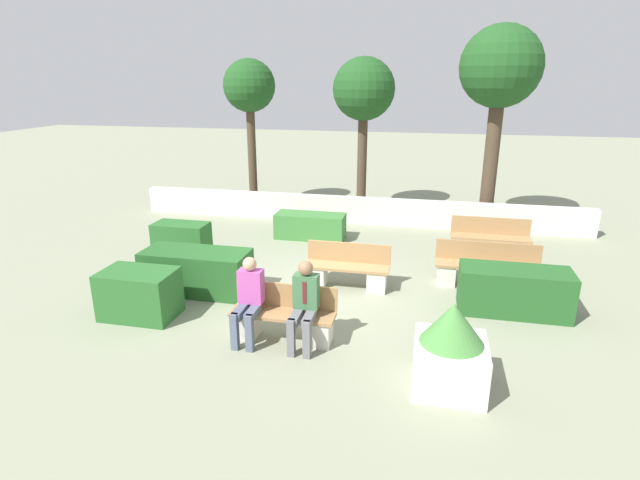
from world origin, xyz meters
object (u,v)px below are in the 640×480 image
(bench_back, at_px, (347,272))
(tree_leftmost, at_px, (249,90))
(person_seated_woman, at_px, (249,296))
(bench_front, at_px, (283,320))
(person_seated_man, at_px, (304,301))
(planter_corner_left, at_px, (451,349))
(bench_left_side, at_px, (490,242))
(bench_right_side, at_px, (487,270))
(tree_center_left, at_px, (364,92))
(tree_center_right, at_px, (500,72))

(bench_back, xyz_separation_m, tree_leftmost, (-3.97, 5.71, 3.30))
(person_seated_woman, bearing_deg, bench_front, 15.00)
(person_seated_man, distance_m, person_seated_woman, 0.89)
(person_seated_man, relative_size, person_seated_woman, 1.01)
(bench_front, height_order, planter_corner_left, planter_corner_left)
(bench_front, relative_size, person_seated_man, 1.22)
(bench_left_side, xyz_separation_m, bench_right_side, (-0.24, -1.92, 0.01))
(planter_corner_left, distance_m, tree_center_left, 9.83)
(bench_right_side, bearing_deg, bench_left_side, 81.01)
(tree_center_left, bearing_deg, bench_right_side, -58.63)
(person_seated_woman, height_order, tree_center_right, tree_center_right)
(bench_front, relative_size, tree_leftmost, 0.37)
(person_seated_man, bearing_deg, tree_center_left, 92.03)
(bench_right_side, xyz_separation_m, bench_back, (-2.71, -0.64, -0.02))
(bench_left_side, bearing_deg, tree_leftmost, 159.25)
(bench_right_side, height_order, tree_center_left, tree_center_left)
(bench_front, bearing_deg, tree_leftmost, 112.69)
(planter_corner_left, bearing_deg, tree_leftmost, 123.81)
(bench_right_side, height_order, planter_corner_left, planter_corner_left)
(bench_front, relative_size, planter_corner_left, 1.35)
(tree_leftmost, distance_m, tree_center_left, 3.42)
(person_seated_woman, relative_size, tree_center_right, 0.25)
(person_seated_man, height_order, tree_center_left, tree_center_left)
(bench_back, bearing_deg, bench_left_side, 35.88)
(person_seated_man, distance_m, tree_center_left, 8.84)
(bench_right_side, xyz_separation_m, planter_corner_left, (-0.82, -3.68, 0.24))
(person_seated_man, height_order, tree_leftmost, tree_leftmost)
(bench_left_side, bearing_deg, person_seated_woman, -125.97)
(person_seated_man, xyz_separation_m, planter_corner_left, (2.15, -0.66, -0.18))
(bench_front, bearing_deg, person_seated_man, -19.28)
(tree_center_left, relative_size, tree_center_right, 0.86)
(bench_right_side, relative_size, tree_center_left, 0.44)
(bench_right_side, relative_size, person_seated_woman, 1.50)
(tree_center_right, bearing_deg, bench_front, -116.14)
(person_seated_man, bearing_deg, bench_left_side, 57.00)
(tree_center_left, bearing_deg, bench_left_side, -44.46)
(bench_left_side, xyz_separation_m, tree_center_left, (-3.50, 3.44, 3.24))
(bench_left_side, height_order, person_seated_woman, person_seated_woman)
(bench_right_side, relative_size, tree_center_right, 0.38)
(bench_back, bearing_deg, person_seated_man, -101.48)
(bench_right_side, bearing_deg, bench_front, -141.21)
(bench_back, bearing_deg, tree_center_left, 90.17)
(bench_right_side, distance_m, tree_center_right, 6.07)
(planter_corner_left, bearing_deg, tree_center_right, 81.80)
(person_seated_woman, distance_m, tree_leftmost, 9.03)
(bench_left_side, relative_size, bench_back, 1.08)
(planter_corner_left, bearing_deg, tree_center_left, 105.14)
(bench_front, distance_m, bench_right_side, 4.42)
(planter_corner_left, bearing_deg, bench_right_side, 77.41)
(bench_right_side, height_order, tree_leftmost, tree_leftmost)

